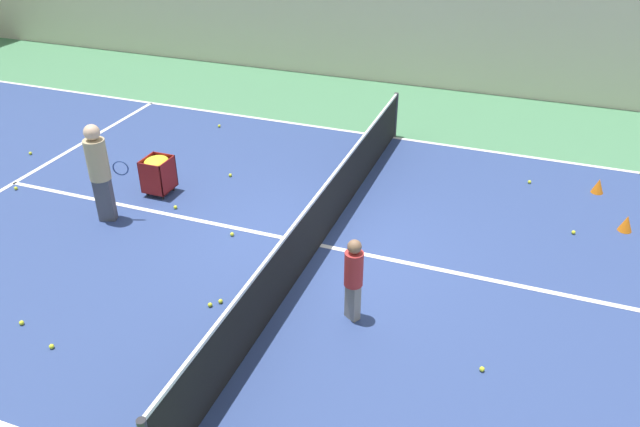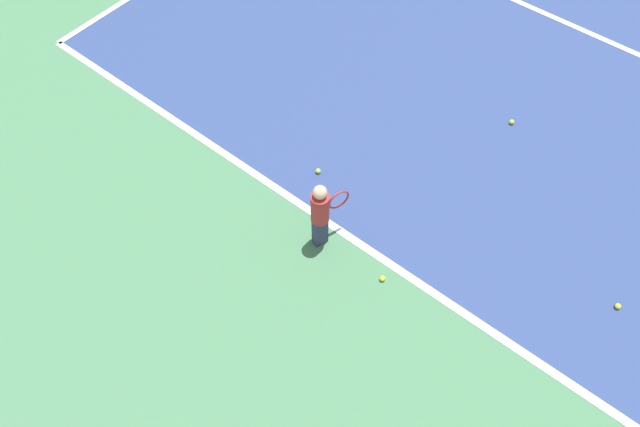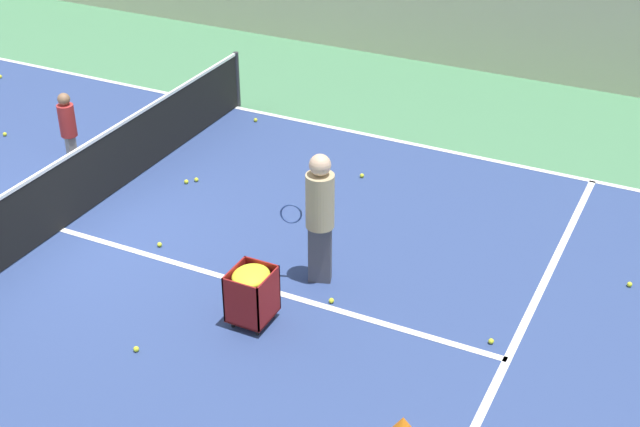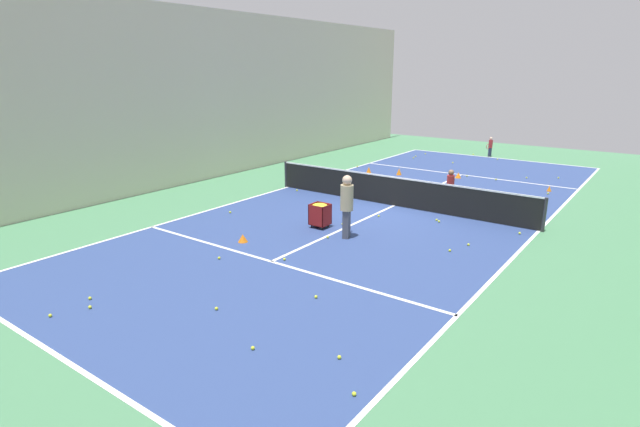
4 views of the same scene
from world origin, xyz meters
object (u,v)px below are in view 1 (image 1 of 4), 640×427
(ball_cart, at_px, (157,169))
(tennis_net, at_px, (320,218))
(training_cone_1, at_px, (92,151))
(child_midcourt, at_px, (354,275))
(coach_at_net, at_px, (99,167))

(ball_cart, bearing_deg, tennis_net, -100.56)
(tennis_net, distance_m, ball_cart, 3.65)
(ball_cart, distance_m, training_cone_1, 2.60)
(tennis_net, xyz_separation_m, child_midcourt, (-1.61, -1.09, 0.21))
(tennis_net, relative_size, training_cone_1, 36.63)
(child_midcourt, xyz_separation_m, ball_cart, (2.28, 4.68, -0.23))
(training_cone_1, bearing_deg, ball_cart, -112.43)
(child_midcourt, height_order, ball_cart, child_midcourt)
(tennis_net, distance_m, training_cone_1, 6.19)
(coach_at_net, height_order, child_midcourt, coach_at_net)
(child_midcourt, relative_size, ball_cart, 1.73)
(training_cone_1, bearing_deg, tennis_net, -105.46)
(coach_at_net, relative_size, child_midcourt, 1.40)
(tennis_net, relative_size, coach_at_net, 5.47)
(ball_cart, xyz_separation_m, training_cone_1, (0.98, 2.37, -0.42))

